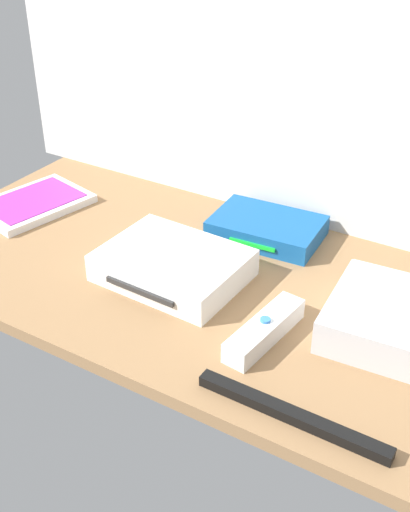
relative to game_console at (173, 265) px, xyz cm
name	(u,v)px	position (x,y,z in cm)	size (l,w,h in cm)	color
ground_plane	(205,283)	(4.28, 2.37, -3.20)	(100.00, 48.00, 2.00)	#936D47
back_wall	(287,31)	(4.28, 26.97, 29.80)	(110.00, 1.20, 64.00)	silver
game_console	(173,265)	(0.00, 0.00, 0.00)	(21.60, 17.12, 4.40)	white
mini_computer	(394,320)	(33.05, 3.54, 0.44)	(18.17, 18.17, 5.30)	silver
game_case	(33,203)	(-34.87, 6.13, -1.44)	(17.49, 21.55, 1.56)	white
network_router	(267,228)	(6.69, 18.53, -0.50)	(18.76, 13.23, 3.40)	#145193
remote_wand	(265,330)	(18.67, -6.05, -0.69)	(5.24, 15.11, 3.40)	white
sensor_bar	(291,415)	(27.89, -17.47, -1.50)	(24.00, 1.80, 1.40)	black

